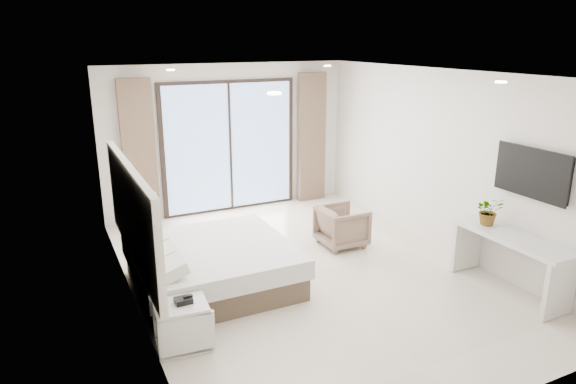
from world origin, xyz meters
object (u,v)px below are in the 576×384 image
armchair (342,225)px  nightstand (182,325)px  bed (211,266)px  console_desk (511,250)px

armchair → nightstand: bearing=119.1°
nightstand → armchair: size_ratio=0.84×
bed → console_desk: bearing=-27.7°
bed → armchair: size_ratio=2.88×
console_desk → armchair: size_ratio=2.34×
console_desk → armchair: 2.49m
nightstand → armchair: 3.38m
nightstand → console_desk: size_ratio=0.36×
bed → nightstand: 1.37m
console_desk → nightstand: bearing=171.7°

